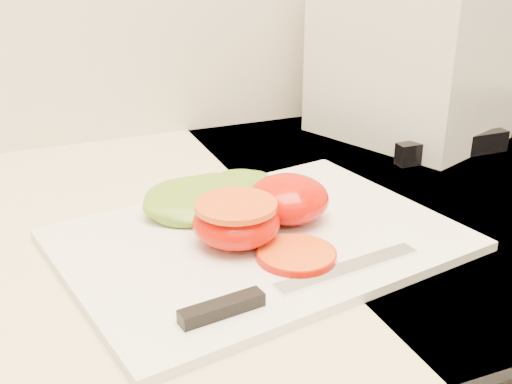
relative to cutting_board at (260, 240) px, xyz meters
name	(u,v)px	position (x,y,z in m)	size (l,w,h in m)	color
cutting_board	(260,240)	(0.00, 0.00, 0.00)	(0.39, 0.28, 0.01)	white
tomato_half_dome	(288,199)	(0.04, 0.02, 0.03)	(0.09, 0.09, 0.05)	#C81300
tomato_half_cut	(236,221)	(-0.03, 0.00, 0.03)	(0.09, 0.09, 0.04)	#C81300
tomato_slice_0	(296,255)	(0.01, -0.06, 0.01)	(0.07, 0.07, 0.01)	orange
lettuce_leaf_0	(207,200)	(-0.03, 0.08, 0.02)	(0.14, 0.10, 0.03)	olive
lettuce_leaf_1	(242,190)	(0.02, 0.09, 0.02)	(0.11, 0.08, 0.02)	olive
knife	(275,291)	(-0.03, -0.11, 0.01)	(0.25, 0.06, 0.01)	silver
appliance	(414,36)	(0.35, 0.25, 0.15)	(0.20, 0.25, 0.30)	silver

